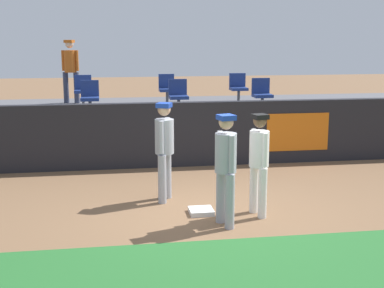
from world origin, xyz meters
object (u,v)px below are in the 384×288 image
object	(u,v)px
seat_front_right	(262,93)
seat_back_right	(238,86)
player_coach_visitor	(164,145)
seat_back_left	(83,88)
first_base	(201,211)
seat_front_center	(178,94)
spectator_hooded	(70,67)
player_fielder_home	(259,158)
player_runner_visitor	(226,162)
seat_front_left	(90,96)
seat_back_center	(167,87)

from	to	relation	value
seat_front_right	seat_back_right	bearing A→B (deg)	95.84
player_coach_visitor	seat_front_right	size ratio (longest dim) A/B	2.13
player_coach_visitor	seat_back_left	bearing A→B (deg)	-141.15
first_base	seat_front_right	size ratio (longest dim) A/B	0.48
seat_front_center	spectator_hooded	xyz separation A→B (m)	(-2.79, 2.40, 0.57)
player_fielder_home	seat_back_right	size ratio (longest dim) A/B	2.04
player_coach_visitor	seat_back_right	bearing A→B (deg)	177.36
seat_back_right	seat_back_left	distance (m)	4.43
player_runner_visitor	seat_front_left	size ratio (longest dim) A/B	2.11
player_runner_visitor	seat_back_right	size ratio (longest dim) A/B	2.11
player_coach_visitor	seat_back_center	size ratio (longest dim) A/B	2.13
player_fielder_home	player_runner_visitor	world-z (taller)	player_runner_visitor
player_fielder_home	seat_back_center	world-z (taller)	seat_back_center
player_fielder_home	seat_front_center	world-z (taller)	seat_front_center
first_base	player_fielder_home	distance (m)	1.34
seat_front_center	spectator_hooded	world-z (taller)	spectator_hooded
seat_back_left	seat_back_center	bearing A→B (deg)	-0.01
player_runner_visitor	spectator_hooded	xyz separation A→B (m)	(-2.82, 7.84, 1.04)
player_runner_visitor	seat_back_left	world-z (taller)	seat_back_left
first_base	player_coach_visitor	world-z (taller)	player_coach_visitor
seat_front_right	player_coach_visitor	bearing A→B (deg)	-126.42
seat_back_center	first_base	bearing A→B (deg)	-91.33
seat_back_left	seat_front_center	xyz separation A→B (m)	(2.44, -1.80, -0.00)
seat_front_left	player_coach_visitor	bearing A→B (deg)	-70.46
seat_front_right	seat_front_center	world-z (taller)	same
seat_back_center	seat_back_left	bearing A→B (deg)	179.99
seat_back_center	seat_back_left	distance (m)	2.34
seat_front_center	player_fielder_home	bearing A→B (deg)	-82.26
seat_back_right	player_fielder_home	bearing A→B (deg)	-100.86
player_runner_visitor	seat_front_right	size ratio (longest dim) A/B	2.11
seat_back_left	spectator_hooded	bearing A→B (deg)	120.90
seat_front_left	spectator_hooded	world-z (taller)	spectator_hooded
seat_back_center	spectator_hooded	xyz separation A→B (m)	(-2.70, 0.60, 0.57)
player_coach_visitor	seat_front_right	bearing A→B (deg)	166.45
player_runner_visitor	seat_front_center	size ratio (longest dim) A/B	2.11
player_coach_visitor	seat_back_right	size ratio (longest dim) A/B	2.13
first_base	seat_back_right	xyz separation A→B (m)	(2.24, 6.62, 1.46)
player_coach_visitor	seat_back_right	xyz separation A→B (m)	(2.77, 5.80, 0.46)
seat_back_left	first_base	bearing A→B (deg)	-71.72
player_coach_visitor	seat_back_center	xyz separation A→B (m)	(0.68, 5.80, 0.46)
player_runner_visitor	spectator_hooded	world-z (taller)	spectator_hooded
seat_back_center	seat_back_left	size ratio (longest dim) A/B	1.00
seat_back_right	seat_front_right	distance (m)	1.81
player_coach_visitor	seat_front_center	size ratio (longest dim) A/B	2.13
seat_back_center	seat_front_center	size ratio (longest dim) A/B	1.00
player_coach_visitor	seat_back_center	distance (m)	5.86
first_base	seat_back_right	world-z (taller)	seat_back_right
seat_front_left	seat_front_right	size ratio (longest dim) A/B	1.00
player_fielder_home	player_runner_visitor	xyz separation A→B (m)	(-0.65, -0.41, 0.04)
seat_back_right	spectator_hooded	xyz separation A→B (m)	(-4.79, 0.60, 0.57)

